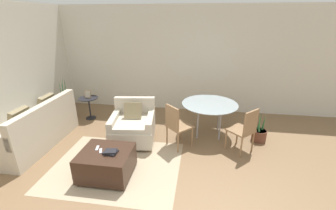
{
  "coord_description": "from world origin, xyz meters",
  "views": [
    {
      "loc": [
        0.75,
        -2.3,
        2.45
      ],
      "look_at": [
        0.11,
        1.97,
        0.75
      ],
      "focal_mm": 24.0,
      "sensor_mm": 36.0,
      "label": 1
    }
  ],
  "objects": [
    {
      "name": "tv_remote_primary",
      "position": [
        -0.85,
        0.64,
        0.46
      ],
      "size": [
        0.08,
        0.15,
        0.01
      ],
      "color": "#B7B7BC",
      "rests_on": "ottoman"
    },
    {
      "name": "side_table",
      "position": [
        -2.0,
        2.63,
        0.4
      ],
      "size": [
        0.47,
        0.47,
        0.56
      ],
      "color": "black",
      "rests_on": "ground_plane"
    },
    {
      "name": "ottoman",
      "position": [
        -0.69,
        0.57,
        0.25
      ],
      "size": [
        0.81,
        0.71,
        0.45
      ],
      "color": "#382319",
      "rests_on": "ground_plane"
    },
    {
      "name": "picture_frame",
      "position": [
        -2.0,
        2.63,
        0.66
      ],
      "size": [
        0.16,
        0.07,
        0.19
      ],
      "color": "#8C6647",
      "rests_on": "side_table"
    },
    {
      "name": "potted_plant_small",
      "position": [
        2.04,
        2.1,
        0.16
      ],
      "size": [
        0.29,
        0.29,
        0.64
      ],
      "color": "brown",
      "rests_on": "ground_plane"
    },
    {
      "name": "potted_plant",
      "position": [
        -2.61,
        2.6,
        0.21
      ],
      "size": [
        0.42,
        0.42,
        1.07
      ],
      "color": "brown",
      "rests_on": "ground_plane"
    },
    {
      "name": "area_rug",
      "position": [
        -0.63,
        0.83,
        0.0
      ],
      "size": [
        2.2,
        1.77,
        0.01
      ],
      "color": "tan",
      "rests_on": "ground_plane"
    },
    {
      "name": "couch",
      "position": [
        -2.5,
        1.27,
        0.32
      ],
      "size": [
        0.88,
        1.87,
        0.93
      ],
      "color": "beige",
      "rests_on": "ground_plane"
    },
    {
      "name": "ground_plane",
      "position": [
        0.0,
        0.0,
        0.0
      ],
      "size": [
        20.0,
        20.0,
        0.0
      ],
      "primitive_type": "plane",
      "color": "brown"
    },
    {
      "name": "dining_table",
      "position": [
        0.98,
        2.25,
        0.65
      ],
      "size": [
        1.19,
        1.19,
        0.72
      ],
      "color": "#99A8AD",
      "rests_on": "ground_plane"
    },
    {
      "name": "wall_left",
      "position": [
        -3.06,
        1.5,
        1.38
      ],
      "size": [
        0.06,
        12.0,
        2.75
      ],
      "color": "beige",
      "rests_on": "ground_plane"
    },
    {
      "name": "book_stack",
      "position": [
        -0.58,
        0.53,
        0.48
      ],
      "size": [
        0.23,
        0.19,
        0.06
      ],
      "color": "black",
      "rests_on": "ottoman"
    },
    {
      "name": "dining_chair_near_left",
      "position": [
        0.33,
        1.6,
        0.52
      ],
      "size": [
        0.59,
        0.59,
        0.9
      ],
      "color": "#93704C",
      "rests_on": "ground_plane"
    },
    {
      "name": "armchair",
      "position": [
        -0.59,
        1.73,
        0.33
      ],
      "size": [
        0.97,
        1.02,
        0.84
      ],
      "color": "beige",
      "rests_on": "ground_plane"
    },
    {
      "name": "wall_back",
      "position": [
        0.0,
        3.64,
        1.38
      ],
      "size": [
        12.0,
        0.06,
        2.75
      ],
      "color": "beige",
      "rests_on": "ground_plane"
    },
    {
      "name": "tv_remote_secondary",
      "position": [
        -0.76,
        0.57,
        0.46
      ],
      "size": [
        0.09,
        0.14,
        0.01
      ],
      "color": "#B7B7BC",
      "rests_on": "ottoman"
    },
    {
      "name": "dining_chair_near_right",
      "position": [
        1.62,
        1.6,
        0.52
      ],
      "size": [
        0.59,
        0.59,
        0.9
      ],
      "color": "#93704C",
      "rests_on": "ground_plane"
    }
  ]
}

